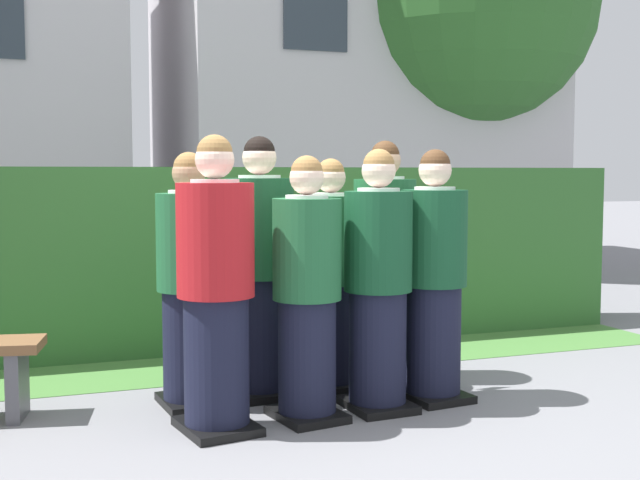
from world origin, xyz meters
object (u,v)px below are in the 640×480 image
(student_rear_row_0, at_px, (190,286))
(student_rear_row_2, at_px, (331,280))
(student_front_row_3, at_px, (434,281))
(student_rear_row_1, at_px, (260,273))
(student_front_row_1, at_px, (307,295))
(student_front_row_2, at_px, (378,287))
(student_rear_row_3, at_px, (384,266))
(student_in_red_blazer, at_px, (216,291))

(student_rear_row_0, distance_m, student_rear_row_2, 0.99)
(student_rear_row_0, xyz_separation_m, student_rear_row_2, (0.99, 0.10, -0.02))
(student_front_row_3, relative_size, student_rear_row_1, 0.95)
(student_front_row_1, height_order, student_front_row_2, student_front_row_2)
(student_rear_row_2, bearing_deg, student_front_row_1, -121.80)
(student_rear_row_0, height_order, student_rear_row_2, student_rear_row_0)
(student_rear_row_2, bearing_deg, student_rear_row_3, 13.71)
(student_front_row_3, bearing_deg, student_in_red_blazer, -173.32)
(student_rear_row_0, distance_m, student_rear_row_3, 1.45)
(student_front_row_3, height_order, student_rear_row_3, student_rear_row_3)
(student_front_row_1, distance_m, student_rear_row_0, 0.80)
(student_front_row_2, distance_m, student_rear_row_1, 0.82)
(student_in_red_blazer, bearing_deg, student_rear_row_2, 35.14)
(student_front_row_2, relative_size, student_rear_row_1, 0.95)
(student_rear_row_0, bearing_deg, student_in_red_blazer, -86.50)
(student_rear_row_1, bearing_deg, student_front_row_3, -24.96)
(student_rear_row_1, height_order, student_rear_row_2, student_rear_row_1)
(student_in_red_blazer, distance_m, student_rear_row_0, 0.57)
(student_in_red_blazer, bearing_deg, student_rear_row_3, 29.05)
(student_rear_row_0, bearing_deg, student_front_row_1, -41.72)
(student_rear_row_2, bearing_deg, student_rear_row_1, -178.24)
(student_front_row_2, xyz_separation_m, student_rear_row_1, (-0.60, 0.56, 0.05))
(student_in_red_blazer, distance_m, student_rear_row_2, 1.16)
(student_front_row_2, distance_m, student_rear_row_3, 0.78)
(student_rear_row_0, relative_size, student_rear_row_1, 0.94)
(student_in_red_blazer, bearing_deg, student_front_row_1, 4.05)
(student_in_red_blazer, relative_size, student_rear_row_2, 1.07)
(student_in_red_blazer, height_order, student_rear_row_0, student_in_red_blazer)
(student_rear_row_1, bearing_deg, student_rear_row_2, 1.76)
(student_rear_row_0, bearing_deg, student_rear_row_1, 9.81)
(student_in_red_blazer, xyz_separation_m, student_rear_row_2, (0.95, 0.67, -0.06))
(student_front_row_1, xyz_separation_m, student_rear_row_1, (-0.11, 0.61, 0.07))
(student_front_row_1, height_order, student_rear_row_1, student_rear_row_1)
(student_rear_row_3, bearing_deg, student_rear_row_0, -171.72)
(student_in_red_blazer, bearing_deg, student_rear_row_1, 55.67)
(student_in_red_blazer, height_order, student_front_row_3, student_in_red_blazer)
(student_in_red_blazer, distance_m, student_rear_row_3, 1.61)
(student_front_row_2, bearing_deg, student_rear_row_2, 99.20)
(student_front_row_1, xyz_separation_m, student_rear_row_0, (-0.60, 0.53, 0.01))
(student_in_red_blazer, xyz_separation_m, student_rear_row_0, (-0.03, 0.57, -0.04))
(student_front_row_3, relative_size, student_rear_row_3, 0.96)
(student_in_red_blazer, distance_m, student_front_row_2, 1.05)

